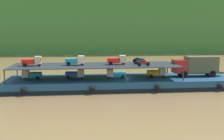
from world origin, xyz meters
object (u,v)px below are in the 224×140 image
at_px(mini_truck_lower_fore, 157,72).
at_px(mini_truck_upper_fore, 117,60).
at_px(mini_truck_lower_stern, 32,74).
at_px(mini_truck_upper_mid, 75,61).
at_px(cargo_barge, 121,83).
at_px(mini_truck_lower_mid, 116,74).
at_px(mini_truck_upper_stern, 32,61).
at_px(motorcycle_upper_centre, 140,61).
at_px(mini_truck_lower_aft, 75,74).
at_px(covered_lorry, 196,65).
at_px(motorcycle_upper_stbd, 139,60).
at_px(motorcycle_upper_port, 143,63).

distance_m(mini_truck_lower_fore, mini_truck_upper_fore, 6.46).
bearing_deg(mini_truck_lower_stern, mini_truck_upper_mid, -3.24).
height_order(cargo_barge, mini_truck_lower_fore, mini_truck_lower_fore).
distance_m(mini_truck_lower_fore, mini_truck_upper_mid, 12.45).
distance_m(cargo_barge, mini_truck_lower_mid, 1.67).
distance_m(mini_truck_upper_stern, motorcycle_upper_centre, 15.77).
bearing_deg(mini_truck_lower_aft, mini_truck_lower_mid, -4.15).
xyz_separation_m(mini_truck_lower_stern, mini_truck_upper_fore, (12.52, -0.23, 2.00)).
bearing_deg(motorcycle_upper_centre, mini_truck_upper_stern, -179.01).
distance_m(covered_lorry, mini_truck_lower_stern, 24.93).
height_order(mini_truck_upper_fore, motorcycle_upper_stbd, mini_truck_upper_fore).
relative_size(cargo_barge, mini_truck_lower_aft, 12.02).
bearing_deg(motorcycle_upper_stbd, mini_truck_lower_aft, -167.82).
xyz_separation_m(mini_truck_lower_fore, motorcycle_upper_centre, (-2.65, -0.23, 1.74)).
distance_m(mini_truck_lower_stern, mini_truck_upper_mid, 6.69).
distance_m(mini_truck_lower_mid, mini_truck_upper_stern, 12.23).
height_order(mini_truck_lower_fore, mini_truck_upper_mid, mini_truck_upper_mid).
distance_m(mini_truck_upper_stern, mini_truck_upper_fore, 12.28).
xyz_separation_m(mini_truck_lower_stern, mini_truck_lower_mid, (12.31, -0.60, 0.00)).
distance_m(mini_truck_lower_stern, mini_truck_lower_fore, 18.66).
bearing_deg(mini_truck_lower_fore, covered_lorry, 0.45).
bearing_deg(mini_truck_lower_stern, motorcycle_upper_stbd, 6.93).
relative_size(mini_truck_upper_fore, motorcycle_upper_port, 1.46).
distance_m(cargo_barge, mini_truck_upper_stern, 13.32).
xyz_separation_m(mini_truck_upper_stern, mini_truck_upper_fore, (12.28, 0.34, 0.00)).
xyz_separation_m(covered_lorry, mini_truck_upper_stern, (-24.67, -0.55, 1.00)).
bearing_deg(motorcycle_upper_port, mini_truck_upper_fore, 146.27).
height_order(mini_truck_upper_fore, motorcycle_upper_centre, mini_truck_upper_fore).
distance_m(cargo_barge, mini_truck_lower_stern, 13.19).
height_order(covered_lorry, mini_truck_lower_aft, covered_lorry).
bearing_deg(mini_truck_lower_mid, motorcycle_upper_port, -27.90).
xyz_separation_m(mini_truck_upper_mid, motorcycle_upper_stbd, (9.87, 2.34, -0.26)).
distance_m(mini_truck_upper_fore, motorcycle_upper_port, 4.24).
relative_size(cargo_barge, mini_truck_upper_mid, 12.06).
height_order(cargo_barge, motorcycle_upper_centre, motorcycle_upper_centre).
distance_m(mini_truck_upper_fore, motorcycle_upper_stbd, 4.34).
height_order(mini_truck_upper_stern, mini_truck_upper_mid, same).
xyz_separation_m(mini_truck_lower_aft, mini_truck_lower_fore, (12.33, 0.10, 0.00)).
xyz_separation_m(mini_truck_lower_fore, mini_truck_upper_stern, (-18.42, -0.50, 2.00)).
xyz_separation_m(covered_lorry, mini_truck_lower_stern, (-24.91, 0.02, -1.00)).
xyz_separation_m(covered_lorry, motorcycle_upper_centre, (-8.90, -0.28, 0.74)).
relative_size(mini_truck_lower_stern, mini_truck_lower_mid, 1.02).
bearing_deg(cargo_barge, motorcycle_upper_port, -37.51).
height_order(mini_truck_lower_stern, mini_truck_upper_stern, mini_truck_upper_stern).
xyz_separation_m(mini_truck_upper_stern, motorcycle_upper_centre, (15.77, 0.27, -0.26)).
bearing_deg(mini_truck_lower_stern, mini_truck_lower_aft, -1.51).
relative_size(covered_lorry, motorcycle_upper_stbd, 4.17).
bearing_deg(mini_truck_upper_stern, mini_truck_lower_stern, 113.12).
bearing_deg(motorcycle_upper_port, mini_truck_lower_aft, 166.06).
height_order(mini_truck_upper_stern, motorcycle_upper_port, mini_truck_upper_stern).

